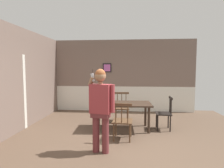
{
  "coord_description": "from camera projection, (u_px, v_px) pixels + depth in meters",
  "views": [
    {
      "loc": [
        0.22,
        -4.22,
        1.71
      ],
      "look_at": [
        -0.15,
        -0.06,
        1.37
      ],
      "focal_mm": 30.27,
      "sensor_mm": 36.0,
      "label": 1
    }
  ],
  "objects": [
    {
      "name": "chair_at_table_head",
      "position": [
        122.0,
        107.0,
        6.12
      ],
      "size": [
        0.5,
        0.5,
        0.93
      ],
      "rotation": [
        0.0,
        0.0,
        3.19
      ],
      "color": "#513823",
      "rests_on": "ground_plane"
    },
    {
      "name": "ground_plane",
      "position": [
        119.0,
        143.0,
        4.35
      ],
      "size": [
        7.31,
        7.31,
        0.0
      ],
      "primitive_type": "plane",
      "color": "brown"
    },
    {
      "name": "chair_near_window",
      "position": [
        165.0,
        113.0,
        5.26
      ],
      "size": [
        0.44,
        0.44,
        0.93
      ],
      "rotation": [
        0.0,
        0.0,
        1.53
      ],
      "color": "black",
      "rests_on": "ground_plane"
    },
    {
      "name": "dining_table",
      "position": [
        122.0,
        106.0,
        5.3
      ],
      "size": [
        1.64,
        0.92,
        0.74
      ],
      "rotation": [
        0.0,
        0.0,
        0.05
      ],
      "color": "#38281E",
      "rests_on": "ground_plane"
    },
    {
      "name": "room_left_partition",
      "position": [
        2.0,
        81.0,
        4.49
      ],
      "size": [
        0.13,
        6.65,
        2.84
      ],
      "color": "#756056",
      "rests_on": "ground_plane"
    },
    {
      "name": "chair_by_doorway",
      "position": [
        122.0,
        121.0,
        4.5
      ],
      "size": [
        0.5,
        0.5,
        0.92
      ],
      "rotation": [
        0.0,
        0.0,
        -0.07
      ],
      "color": "#513823",
      "rests_on": "ground_plane"
    },
    {
      "name": "room_back_partition",
      "position": [
        123.0,
        77.0,
        7.54
      ],
      "size": [
        5.56,
        0.17,
        2.84
      ],
      "color": "#756056",
      "rests_on": "ground_plane"
    },
    {
      "name": "person_figure",
      "position": [
        101.0,
        105.0,
        3.78
      ],
      "size": [
        0.56,
        0.3,
        1.7
      ],
      "rotation": [
        0.0,
        0.0,
        2.94
      ],
      "color": "brown",
      "rests_on": "ground_plane"
    }
  ]
}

